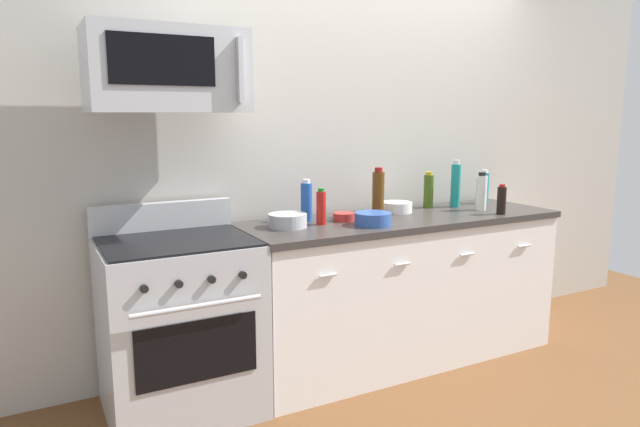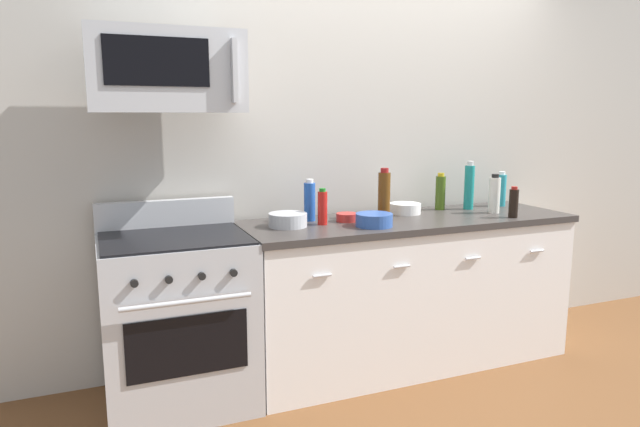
% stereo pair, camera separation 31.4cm
% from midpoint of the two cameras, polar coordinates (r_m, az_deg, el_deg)
% --- Properties ---
extents(ground_plane, '(6.17, 6.17, 0.00)m').
position_cam_midpoint_polar(ground_plane, '(3.77, 5.60, -14.22)').
color(ground_plane, brown).
extents(back_wall, '(5.14, 0.10, 2.70)m').
position_cam_midpoint_polar(back_wall, '(3.79, 2.50, 7.06)').
color(back_wall, '#B7B2A8').
rests_on(back_wall, ground_plane).
extents(counter_unit, '(2.05, 0.66, 0.92)m').
position_cam_midpoint_polar(counter_unit, '(3.61, 5.73, -7.54)').
color(counter_unit, white).
rests_on(counter_unit, ground_plane).
extents(range_oven, '(0.76, 0.69, 1.07)m').
position_cam_midpoint_polar(range_oven, '(3.10, -16.85, -10.74)').
color(range_oven, '#B7BABF').
rests_on(range_oven, ground_plane).
extents(microwave, '(0.74, 0.44, 0.40)m').
position_cam_midpoint_polar(microwave, '(2.96, -18.31, 13.53)').
color(microwave, '#B7BABF').
extents(bottle_soy_sauce_dark, '(0.06, 0.06, 0.19)m').
position_cam_midpoint_polar(bottle_soy_sauce_dark, '(3.68, 15.55, 1.30)').
color(bottle_soy_sauce_dark, black).
rests_on(bottle_soy_sauce_dark, countertop_slab).
extents(bottle_soda_blue, '(0.07, 0.07, 0.25)m').
position_cam_midpoint_polar(bottle_soda_blue, '(3.32, -4.10, 1.22)').
color(bottle_soda_blue, '#1E4CA5').
rests_on(bottle_soda_blue, countertop_slab).
extents(bottle_hot_sauce_red, '(0.06, 0.06, 0.21)m').
position_cam_midpoint_polar(bottle_hot_sauce_red, '(3.21, -2.68, 0.60)').
color(bottle_hot_sauce_red, '#B21914').
rests_on(bottle_hot_sauce_red, countertop_slab).
extents(bottle_dish_soap, '(0.06, 0.06, 0.24)m').
position_cam_midpoint_polar(bottle_dish_soap, '(4.11, 14.16, 2.55)').
color(bottle_dish_soap, teal).
rests_on(bottle_dish_soap, countertop_slab).
extents(bottle_olive_oil, '(0.06, 0.06, 0.24)m').
position_cam_midpoint_polar(bottle_olive_oil, '(3.83, 8.60, 2.27)').
color(bottle_olive_oil, '#385114').
rests_on(bottle_olive_oil, countertop_slab).
extents(bottle_vinegar_white, '(0.07, 0.07, 0.25)m').
position_cam_midpoint_polar(bottle_vinegar_white, '(3.81, 13.72, 2.08)').
color(bottle_vinegar_white, silver).
rests_on(bottle_vinegar_white, countertop_slab).
extents(bottle_sparkling_teal, '(0.07, 0.07, 0.32)m').
position_cam_midpoint_polar(bottle_sparkling_teal, '(3.90, 11.30, 2.85)').
color(bottle_sparkling_teal, '#197F7A').
rests_on(bottle_sparkling_teal, countertop_slab).
extents(bottle_wine_amber, '(0.07, 0.07, 0.30)m').
position_cam_midpoint_polar(bottle_wine_amber, '(3.46, 3.32, 2.03)').
color(bottle_wine_amber, '#59330F').
rests_on(bottle_wine_amber, countertop_slab).
extents(bowl_white_ceramic, '(0.20, 0.20, 0.07)m').
position_cam_midpoint_polar(bowl_white_ceramic, '(3.64, 5.32, 0.66)').
color(bowl_white_ceramic, white).
rests_on(bowl_white_ceramic, countertop_slab).
extents(bowl_red_small, '(0.13, 0.13, 0.05)m').
position_cam_midpoint_polar(bowl_red_small, '(3.33, -0.29, -0.34)').
color(bowl_red_small, '#B72D28').
rests_on(bowl_red_small, countertop_slab).
extents(bowl_steel_prep, '(0.22, 0.22, 0.08)m').
position_cam_midpoint_polar(bowl_steel_prep, '(3.16, -6.14, -0.68)').
color(bowl_steel_prep, '#B2B5BA').
rests_on(bowl_steel_prep, countertop_slab).
extents(bowl_blue_mixing, '(0.21, 0.21, 0.07)m').
position_cam_midpoint_polar(bowl_blue_mixing, '(3.20, 2.58, -0.53)').
color(bowl_blue_mixing, '#2D519E').
rests_on(bowl_blue_mixing, countertop_slab).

